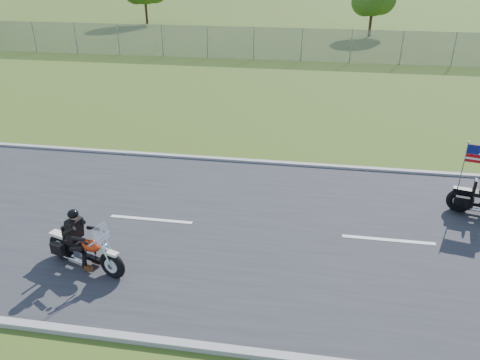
# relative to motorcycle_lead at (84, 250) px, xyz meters

# --- Properties ---
(ground) EXTENTS (420.00, 420.00, 0.00)m
(ground) POSITION_rel_motorcycle_lead_xyz_m (2.76, 2.14, -0.46)
(ground) COLOR #395119
(ground) RESTS_ON ground
(road) EXTENTS (120.00, 8.00, 0.04)m
(road) POSITION_rel_motorcycle_lead_xyz_m (2.76, 2.14, -0.44)
(road) COLOR #28282B
(road) RESTS_ON ground
(curb_north) EXTENTS (120.00, 0.18, 0.12)m
(curb_north) POSITION_rel_motorcycle_lead_xyz_m (2.76, 6.19, -0.41)
(curb_north) COLOR #9E9B93
(curb_north) RESTS_ON ground
(curb_south) EXTENTS (120.00, 0.18, 0.12)m
(curb_south) POSITION_rel_motorcycle_lead_xyz_m (2.76, -1.91, -0.41)
(curb_south) COLOR #9E9B93
(curb_south) RESTS_ON ground
(fence) EXTENTS (60.00, 0.03, 2.00)m
(fence) POSITION_rel_motorcycle_lead_xyz_m (-2.24, 22.14, 0.54)
(fence) COLOR gray
(fence) RESTS_ON ground
(motorcycle_lead) EXTENTS (2.09, 0.97, 1.45)m
(motorcycle_lead) POSITION_rel_motorcycle_lead_xyz_m (0.00, 0.00, 0.00)
(motorcycle_lead) COLOR black
(motorcycle_lead) RESTS_ON ground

